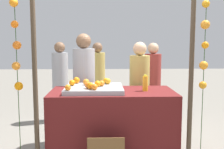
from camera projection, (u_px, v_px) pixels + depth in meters
name	position (u px, v px, depth m)	size (l,w,h in m)	color
stall_counter	(112.00, 124.00, 3.66)	(1.64, 0.82, 0.92)	#5B1919
orange_tray	(94.00, 89.00, 3.60)	(0.75, 0.69, 0.06)	#9EA0A5
orange_0	(90.00, 86.00, 3.38)	(0.09, 0.09, 0.09)	orange
orange_1	(106.00, 81.00, 3.86)	(0.08, 0.08, 0.08)	orange
orange_2	(102.00, 83.00, 3.61)	(0.08, 0.08, 0.08)	orange
orange_3	(68.00, 87.00, 3.29)	(0.07, 0.07, 0.07)	orange
orange_4	(94.00, 87.00, 3.32)	(0.08, 0.08, 0.08)	orange
orange_5	(86.00, 82.00, 3.70)	(0.08, 0.08, 0.08)	orange
orange_6	(108.00, 81.00, 3.79)	(0.08, 0.08, 0.08)	orange
orange_7	(88.00, 85.00, 3.45)	(0.08, 0.08, 0.08)	orange
orange_8	(77.00, 80.00, 3.85)	(0.09, 0.09, 0.09)	orange
orange_9	(98.00, 84.00, 3.55)	(0.08, 0.08, 0.08)	orange
orange_10	(72.00, 83.00, 3.65)	(0.08, 0.08, 0.08)	orange
juice_bottle	(145.00, 83.00, 3.59)	(0.07, 0.07, 0.22)	gold
vendor_left	(84.00, 92.00, 4.22)	(0.34, 0.34, 1.69)	#99999E
vendor_right	(139.00, 95.00, 4.28)	(0.31, 0.31, 1.56)	tan
crowd_person_0	(60.00, 84.00, 5.37)	(0.31, 0.31, 1.56)	#99999E
crowd_person_1	(153.00, 86.00, 5.18)	(0.31, 0.31, 1.54)	maroon
crowd_person_2	(98.00, 82.00, 5.74)	(0.31, 0.31, 1.55)	tan
canopy_post_left	(35.00, 82.00, 3.10)	(0.06, 0.06, 2.22)	#473828
canopy_post_right	(191.00, 81.00, 3.17)	(0.06, 0.06, 2.22)	#473828
garland_strand_left	(16.00, 48.00, 3.01)	(0.11, 0.11, 2.08)	#2D4C23
garland_strand_right	(204.00, 46.00, 3.09)	(0.11, 0.11, 2.08)	#2D4C23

